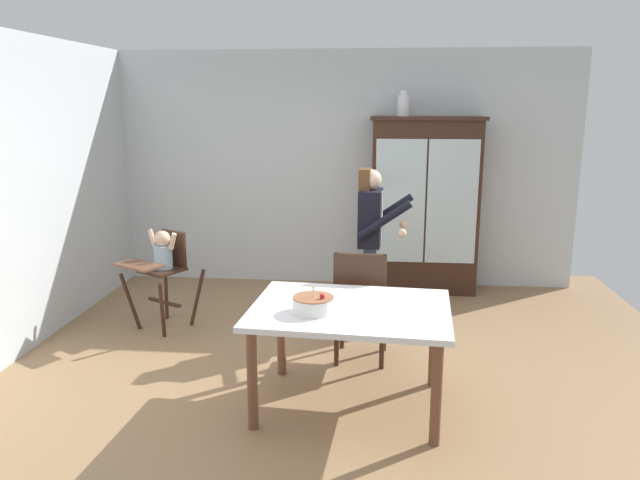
# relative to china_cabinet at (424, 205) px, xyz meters

# --- Properties ---
(ground_plane) EXTENTS (6.24, 6.24, 0.00)m
(ground_plane) POSITION_rel_china_cabinet_xyz_m (-0.93, -2.37, -0.99)
(ground_plane) COLOR #93704C
(wall_back) EXTENTS (5.32, 0.06, 2.70)m
(wall_back) POSITION_rel_china_cabinet_xyz_m (-0.93, 0.26, 0.36)
(wall_back) COLOR silver
(wall_back) RESTS_ON ground_plane
(china_cabinet) EXTENTS (1.24, 0.48, 1.97)m
(china_cabinet) POSITION_rel_china_cabinet_xyz_m (0.00, 0.00, 0.00)
(china_cabinet) COLOR #382116
(china_cabinet) RESTS_ON ground_plane
(ceramic_vase) EXTENTS (0.13, 0.13, 0.27)m
(ceramic_vase) POSITION_rel_china_cabinet_xyz_m (-0.27, 0.00, 1.10)
(ceramic_vase) COLOR white
(ceramic_vase) RESTS_ON china_cabinet
(high_chair_with_toddler) EXTENTS (0.78, 0.84, 0.95)m
(high_chair_with_toddler) POSITION_rel_china_cabinet_xyz_m (-2.53, -1.42, -0.34)
(high_chair_with_toddler) COLOR #382116
(high_chair_with_toddler) RESTS_ON ground_plane
(adult_person) EXTENTS (0.53, 0.51, 1.53)m
(adult_person) POSITION_rel_china_cabinet_xyz_m (-0.58, -1.27, -0.02)
(adult_person) COLOR #33425B
(adult_person) RESTS_ON ground_plane
(dining_table) EXTENTS (1.43, 1.11, 0.74)m
(dining_table) POSITION_rel_china_cabinet_xyz_m (-0.70, -2.79, -0.34)
(dining_table) COLOR silver
(dining_table) RESTS_ON ground_plane
(birthday_cake) EXTENTS (0.28, 0.28, 0.19)m
(birthday_cake) POSITION_rel_china_cabinet_xyz_m (-0.95, -2.92, -0.20)
(birthday_cake) COLOR white
(birthday_cake) RESTS_ON dining_table
(dining_chair_far_side) EXTENTS (0.47, 0.47, 0.96)m
(dining_chair_far_side) POSITION_rel_china_cabinet_xyz_m (-0.65, -2.07, -0.43)
(dining_chair_far_side) COLOR #382116
(dining_chair_far_side) RESTS_ON ground_plane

